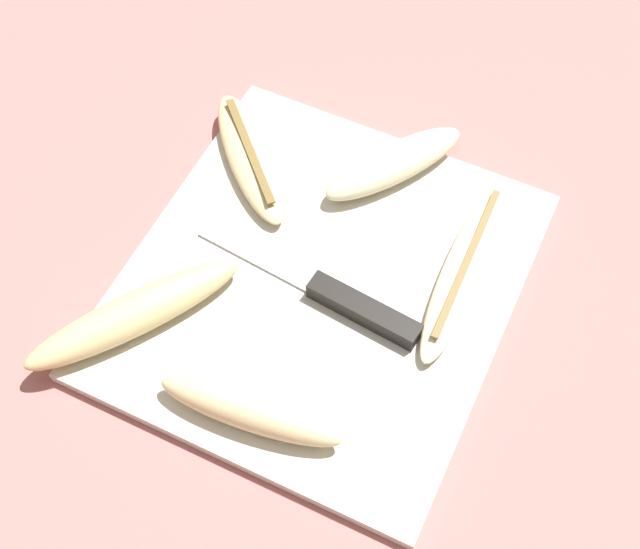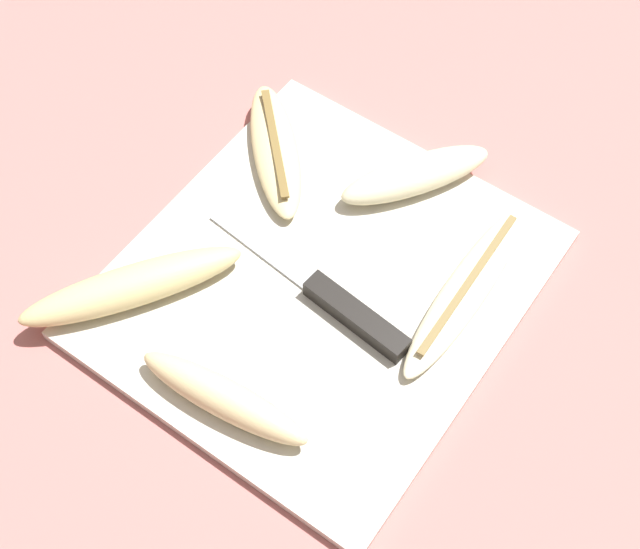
% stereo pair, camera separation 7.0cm
% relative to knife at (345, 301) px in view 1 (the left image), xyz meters
% --- Properties ---
extents(ground_plane, '(4.00, 4.00, 0.00)m').
position_rel_knife_xyz_m(ground_plane, '(0.01, 0.03, -0.02)').
color(ground_plane, '#B76B66').
extents(cutting_board, '(0.36, 0.33, 0.01)m').
position_rel_knife_xyz_m(cutting_board, '(0.01, 0.03, -0.01)').
color(cutting_board, beige).
rests_on(cutting_board, ground_plane).
extents(knife, '(0.04, 0.22, 0.02)m').
position_rel_knife_xyz_m(knife, '(0.00, 0.00, 0.00)').
color(knife, black).
rests_on(knife, cutting_board).
extents(banana_spotted_left, '(0.19, 0.14, 0.03)m').
position_rel_knife_xyz_m(banana_spotted_left, '(-0.09, 0.15, 0.01)').
color(banana_spotted_left, '#DBC684').
rests_on(banana_spotted_left, cutting_board).
extents(banana_mellow_near, '(0.15, 0.15, 0.02)m').
position_rel_knife_xyz_m(banana_mellow_near, '(0.10, 0.15, 0.00)').
color(banana_mellow_near, beige).
rests_on(banana_mellow_near, cutting_board).
extents(banana_bright_far, '(0.21, 0.04, 0.02)m').
position_rel_knife_xyz_m(banana_bright_far, '(0.08, -0.08, 0.00)').
color(banana_bright_far, beige).
rests_on(banana_bright_far, cutting_board).
extents(banana_ripe_center, '(0.05, 0.16, 0.03)m').
position_rel_knife_xyz_m(banana_ripe_center, '(-0.13, 0.02, 0.01)').
color(banana_ripe_center, beige).
rests_on(banana_ripe_center, cutting_board).
extents(banana_pale_long, '(0.15, 0.12, 0.03)m').
position_rel_knife_xyz_m(banana_pale_long, '(0.15, 0.02, 0.01)').
color(banana_pale_long, beige).
rests_on(banana_pale_long, cutting_board).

